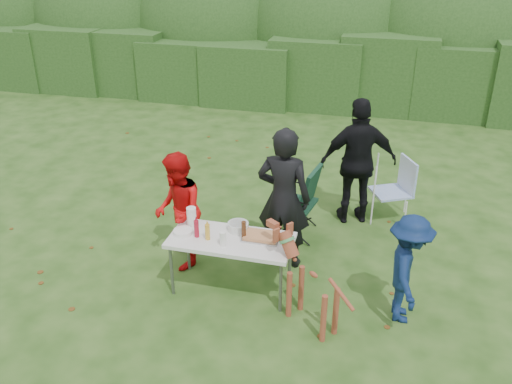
% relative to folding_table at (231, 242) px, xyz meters
% --- Properties ---
extents(ground, '(80.00, 80.00, 0.00)m').
position_rel_folding_table_xyz_m(ground, '(-0.17, -0.12, -0.69)').
color(ground, '#1E4211').
extents(hedge_row, '(22.00, 1.40, 1.70)m').
position_rel_folding_table_xyz_m(hedge_row, '(-0.17, 7.88, 0.16)').
color(hedge_row, '#23471C').
rests_on(hedge_row, ground).
extents(shrub_backdrop, '(20.00, 2.60, 3.20)m').
position_rel_folding_table_xyz_m(shrub_backdrop, '(-0.17, 9.48, 0.91)').
color(shrub_backdrop, '#3D6628').
rests_on(shrub_backdrop, ground).
extents(folding_table, '(1.50, 0.70, 0.74)m').
position_rel_folding_table_xyz_m(folding_table, '(0.00, 0.00, 0.00)').
color(folding_table, silver).
rests_on(folding_table, ground).
extents(person_cook, '(0.73, 0.50, 1.93)m').
position_rel_folding_table_xyz_m(person_cook, '(0.48, 0.77, 0.28)').
color(person_cook, black).
rests_on(person_cook, ground).
extents(person_red_jacket, '(0.87, 0.95, 1.59)m').
position_rel_folding_table_xyz_m(person_red_jacket, '(-0.83, 0.39, 0.11)').
color(person_red_jacket, red).
rests_on(person_red_jacket, ground).
extents(person_black_puffy, '(1.23, 0.80, 1.95)m').
position_rel_folding_table_xyz_m(person_black_puffy, '(1.32, 2.19, 0.29)').
color(person_black_puffy, black).
rests_on(person_black_puffy, ground).
extents(child, '(0.56, 0.90, 1.33)m').
position_rel_folding_table_xyz_m(child, '(2.08, -0.02, -0.02)').
color(child, '#0D204A').
rests_on(child, ground).
extents(dog, '(1.15, 1.01, 1.05)m').
position_rel_folding_table_xyz_m(dog, '(1.07, -0.42, -0.16)').
color(dog, brown).
rests_on(dog, ground).
extents(camping_chair, '(0.78, 0.78, 1.08)m').
position_rel_folding_table_xyz_m(camping_chair, '(0.47, 1.59, -0.15)').
color(camping_chair, '#143725').
rests_on(camping_chair, ground).
extents(lawn_chair, '(0.79, 0.79, 0.99)m').
position_rel_folding_table_xyz_m(lawn_chair, '(1.84, 2.38, -0.19)').
color(lawn_chair, '#3F6FD2').
rests_on(lawn_chair, ground).
extents(food_tray, '(0.45, 0.30, 0.02)m').
position_rel_folding_table_xyz_m(food_tray, '(0.35, 0.10, 0.06)').
color(food_tray, '#B7B7BA').
rests_on(food_tray, folding_table).
extents(focaccia_bread, '(0.40, 0.26, 0.04)m').
position_rel_folding_table_xyz_m(focaccia_bread, '(0.35, 0.10, 0.09)').
color(focaccia_bread, tan).
rests_on(focaccia_bread, food_tray).
extents(mustard_bottle, '(0.06, 0.06, 0.20)m').
position_rel_folding_table_xyz_m(mustard_bottle, '(-0.27, -0.08, 0.15)').
color(mustard_bottle, gold).
rests_on(mustard_bottle, folding_table).
extents(ketchup_bottle, '(0.06, 0.06, 0.22)m').
position_rel_folding_table_xyz_m(ketchup_bottle, '(-0.41, -0.06, 0.16)').
color(ketchup_bottle, maroon).
rests_on(ketchup_bottle, folding_table).
extents(beer_bottle, '(0.06, 0.06, 0.24)m').
position_rel_folding_table_xyz_m(beer_bottle, '(0.15, 0.02, 0.17)').
color(beer_bottle, '#47230F').
rests_on(beer_bottle, folding_table).
extents(paper_towel_roll, '(0.12, 0.12, 0.26)m').
position_rel_folding_table_xyz_m(paper_towel_roll, '(-0.56, 0.16, 0.18)').
color(paper_towel_roll, white).
rests_on(paper_towel_roll, folding_table).
extents(cup_stack, '(0.08, 0.08, 0.18)m').
position_rel_folding_table_xyz_m(cup_stack, '(-0.05, -0.17, 0.14)').
color(cup_stack, white).
rests_on(cup_stack, folding_table).
extents(pasta_bowl, '(0.26, 0.26, 0.10)m').
position_rel_folding_table_xyz_m(pasta_bowl, '(0.03, 0.22, 0.10)').
color(pasta_bowl, silver).
rests_on(pasta_bowl, folding_table).
extents(plate_stack, '(0.24, 0.24, 0.05)m').
position_rel_folding_table_xyz_m(plate_stack, '(-0.60, -0.03, 0.08)').
color(plate_stack, white).
rests_on(plate_stack, folding_table).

